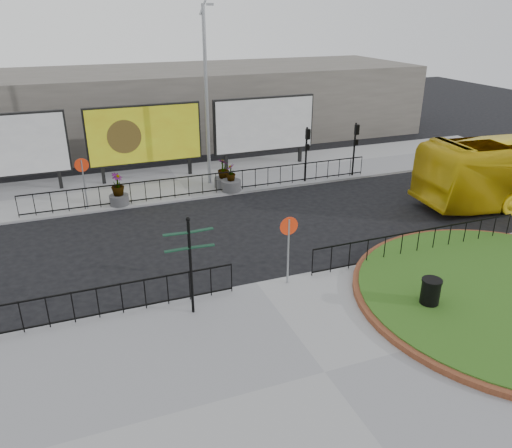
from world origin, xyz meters
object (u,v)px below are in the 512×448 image
litter_bin (430,294)px  planter_b (223,176)px  billboard_mid (145,135)px  planter_a (118,192)px  planter_c (231,182)px  lamp_post (207,95)px  fingerpost_sign (190,257)px

litter_bin → planter_b: planter_b is taller
billboard_mid → planter_a: (-2.01, -3.57, -1.84)m
planter_b → planter_a: bearing=-173.0°
litter_bin → planter_a: size_ratio=0.67×
planter_c → planter_b: bearing=106.5°
lamp_post → planter_c: (0.69, -1.60, -4.24)m
billboard_mid → litter_bin: bearing=-70.0°
fingerpost_sign → planter_c: fingerpost_sign is taller
billboard_mid → planter_b: 4.92m
fingerpost_sign → litter_bin: fingerpost_sign is taller
fingerpost_sign → planter_a: bearing=100.4°
lamp_post → planter_b: lamp_post is taller
litter_bin → planter_a: planter_a is taller
planter_b → litter_bin: bearing=-79.6°
litter_bin → planter_b: bearing=100.4°
planter_a → planter_c: 5.72m
planter_c → litter_bin: bearing=-79.9°
billboard_mid → lamp_post: lamp_post is taller
planter_a → planter_b: bearing=7.0°
fingerpost_sign → planter_b: (4.51, 11.07, -1.37)m
lamp_post → planter_b: bearing=-62.0°
fingerpost_sign → planter_a: size_ratio=2.05×
planter_a → billboard_mid: bearing=60.6°
planter_b → planter_c: bearing=-73.5°
planter_a → planter_b: planter_a is taller
lamp_post → planter_b: (0.49, -0.93, -4.12)m
fingerpost_sign → litter_bin: size_ratio=3.07×
fingerpost_sign → billboard_mid: bearing=90.7°
billboard_mid → fingerpost_sign: billboard_mid is taller
billboard_mid → planter_c: size_ratio=4.33×
planter_c → fingerpost_sign: bearing=-114.4°
billboard_mid → fingerpost_sign: bearing=-94.2°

